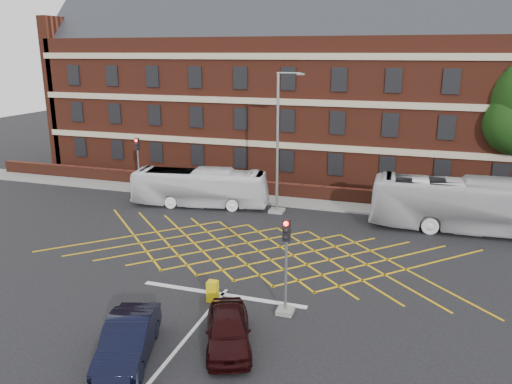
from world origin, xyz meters
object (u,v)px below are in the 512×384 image
(car_navy, at_px, (128,340))
(utility_cabinet, at_px, (213,291))
(bus_left, at_px, (200,187))
(street_lamp, at_px, (278,166))
(traffic_light_far, at_px, (139,169))
(bus_right, at_px, (470,205))
(direction_signs, at_px, (148,177))
(car_maroon, at_px, (228,329))
(traffic_light_near, at_px, (286,276))

(car_navy, xyz_separation_m, utility_cabinet, (1.22, 5.00, -0.27))
(bus_left, distance_m, car_navy, 18.92)
(street_lamp, bearing_deg, traffic_light_far, 170.74)
(bus_right, distance_m, utility_cabinet, 17.80)
(traffic_light_far, height_order, direction_signs, traffic_light_far)
(utility_cabinet, bearing_deg, car_maroon, -57.95)
(traffic_light_near, xyz_separation_m, traffic_light_far, (-16.18, 15.40, 0.00))
(traffic_light_near, distance_m, traffic_light_far, 22.34)
(bus_left, xyz_separation_m, utility_cabinet, (6.50, -13.16, -0.89))
(bus_left, bearing_deg, bus_right, -98.10)
(direction_signs, bearing_deg, car_maroon, -52.85)
(traffic_light_far, bearing_deg, car_maroon, -51.40)
(bus_left, height_order, car_navy, bus_left)
(car_navy, xyz_separation_m, street_lamp, (0.53, 18.38, 2.59))
(bus_left, bearing_deg, utility_cabinet, -162.48)
(traffic_light_far, bearing_deg, utility_cabinet, -50.20)
(direction_signs, bearing_deg, bus_right, -3.69)
(bus_left, distance_m, utility_cabinet, 14.71)
(traffic_light_near, bearing_deg, bus_right, 58.28)
(bus_right, height_order, traffic_light_far, traffic_light_far)
(car_navy, bearing_deg, bus_left, 88.13)
(traffic_light_far, xyz_separation_m, direction_signs, (1.11, -0.48, -0.39))
(car_navy, xyz_separation_m, direction_signs, (-10.46, 19.88, 0.62))
(car_maroon, relative_size, utility_cabinet, 4.27)
(car_maroon, xyz_separation_m, street_lamp, (-2.64, 16.49, 2.64))
(direction_signs, bearing_deg, traffic_light_far, 156.74)
(car_navy, xyz_separation_m, car_maroon, (3.16, 1.89, -0.05))
(car_maroon, distance_m, utility_cabinet, 3.67)
(bus_right, xyz_separation_m, utility_cabinet, (-11.68, -13.37, -1.20))
(car_maroon, relative_size, street_lamp, 0.43)
(traffic_light_near, bearing_deg, car_navy, -132.89)
(traffic_light_near, relative_size, direction_signs, 1.94)
(bus_left, height_order, bus_right, bus_right)
(car_navy, relative_size, street_lamp, 0.48)
(car_maroon, xyz_separation_m, traffic_light_far, (-14.74, 18.46, 1.06))
(traffic_light_near, bearing_deg, utility_cabinet, 179.28)
(car_navy, height_order, car_maroon, car_navy)
(direction_signs, bearing_deg, street_lamp, -7.75)
(traffic_light_far, xyz_separation_m, street_lamp, (12.10, -1.97, 1.58))
(car_maroon, bearing_deg, traffic_light_far, 106.48)
(car_navy, bearing_deg, street_lamp, 70.26)
(traffic_light_far, xyz_separation_m, utility_cabinet, (12.79, -15.36, -1.28))
(bus_left, relative_size, bus_right, 0.81)
(bus_right, distance_m, traffic_light_far, 24.55)
(street_lamp, bearing_deg, bus_left, -177.80)
(car_maroon, bearing_deg, traffic_light_near, 42.70)
(bus_right, height_order, car_navy, bus_right)
(utility_cabinet, bearing_deg, street_lamp, 92.96)
(bus_right, height_order, traffic_light_near, traffic_light_near)
(traffic_light_near, distance_m, utility_cabinet, 3.62)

